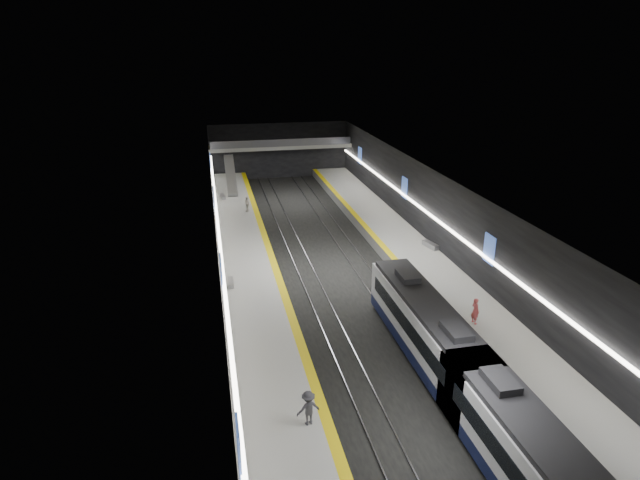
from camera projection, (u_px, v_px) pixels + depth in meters
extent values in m
plane|color=black|center=(335.00, 272.00, 47.02)|extent=(70.00, 70.00, 0.00)
cube|color=beige|center=(336.00, 184.00, 44.19)|extent=(20.00, 70.00, 0.04)
cube|color=black|center=(217.00, 238.00, 43.65)|extent=(0.04, 70.00, 8.00)
cube|color=black|center=(445.00, 222.00, 47.56)|extent=(0.04, 70.00, 8.00)
cube|color=black|center=(279.00, 151.00, 77.62)|extent=(20.00, 0.04, 8.00)
cube|color=slate|center=(249.00, 275.00, 45.37)|extent=(5.00, 70.00, 1.00)
cube|color=#AEAEA9|center=(249.00, 269.00, 45.19)|extent=(5.00, 70.00, 0.02)
cube|color=yellow|center=(275.00, 267.00, 45.62)|extent=(0.60, 70.00, 0.02)
cube|color=slate|center=(416.00, 260.00, 48.31)|extent=(5.00, 70.00, 1.00)
cube|color=#AEAEA9|center=(416.00, 255.00, 48.13)|extent=(5.00, 70.00, 0.02)
cube|color=yellow|center=(393.00, 257.00, 47.69)|extent=(0.60, 70.00, 0.02)
cube|color=gray|center=(299.00, 275.00, 46.37)|extent=(0.08, 70.00, 0.12)
cube|color=gray|center=(315.00, 274.00, 46.65)|extent=(0.08, 70.00, 0.12)
cube|color=gray|center=(355.00, 270.00, 47.35)|extent=(0.08, 70.00, 0.12)
cube|color=gray|center=(370.00, 269.00, 47.63)|extent=(0.08, 70.00, 0.12)
cube|color=white|center=(542.00, 468.00, 22.42)|extent=(2.65, 15.00, 2.50)
cube|color=black|center=(547.00, 442.00, 21.93)|extent=(2.44, 14.25, 0.30)
cube|color=black|center=(542.00, 467.00, 22.40)|extent=(2.69, 13.20, 1.00)
cube|color=#10173D|center=(426.00, 348.00, 34.15)|extent=(2.65, 15.00, 0.80)
cube|color=white|center=(428.00, 325.00, 33.57)|extent=(2.65, 15.00, 2.50)
cube|color=black|center=(429.00, 306.00, 33.07)|extent=(2.44, 14.25, 0.30)
cube|color=black|center=(428.00, 325.00, 33.55)|extent=(2.69, 13.20, 1.00)
cube|color=black|center=(487.00, 400.00, 26.71)|extent=(1.85, 0.05, 1.20)
cube|color=#3C5DB4|center=(239.00, 448.00, 20.62)|extent=(0.10, 1.50, 2.20)
cube|color=#3C5DB4|center=(221.00, 272.00, 36.17)|extent=(0.10, 1.50, 2.20)
cube|color=#3C5DB4|center=(214.00, 199.00, 52.63)|extent=(0.10, 1.50, 2.20)
cube|color=#3C5DB4|center=(210.00, 162.00, 68.18)|extent=(0.10, 1.50, 2.20)
cube|color=#3C5DB4|center=(489.00, 249.00, 40.05)|extent=(0.10, 1.50, 2.20)
cube|color=#3C5DB4|center=(404.00, 188.00, 56.51)|extent=(0.10, 1.50, 2.20)
cube|color=#3C5DB4|center=(360.00, 155.00, 72.06)|extent=(0.10, 1.50, 2.20)
cube|color=white|center=(219.00, 240.00, 43.76)|extent=(0.25, 68.60, 0.12)
cube|color=white|center=(442.00, 224.00, 47.59)|extent=(0.25, 68.60, 0.12)
cube|color=gray|center=(281.00, 146.00, 75.43)|extent=(20.00, 3.00, 0.50)
cube|color=#47474C|center=(282.00, 143.00, 73.84)|extent=(19.60, 0.08, 1.00)
cube|color=#99999E|center=(231.00, 175.00, 68.31)|extent=(1.20, 7.50, 3.92)
cube|color=#99999E|center=(231.00, 283.00, 42.27)|extent=(0.48, 1.61, 0.39)
cube|color=#99999E|center=(223.00, 197.00, 65.20)|extent=(0.67, 1.78, 0.42)
cube|color=#99999E|center=(430.00, 245.00, 49.79)|extent=(0.96, 2.04, 0.48)
imported|color=#D24E51|center=(475.00, 311.00, 36.31)|extent=(0.55, 0.74, 1.87)
imported|color=silver|center=(247.00, 204.00, 59.98)|extent=(0.77, 1.08, 1.70)
imported|color=#3E3E46|center=(308.00, 408.00, 26.75)|extent=(1.34, 0.94, 1.89)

